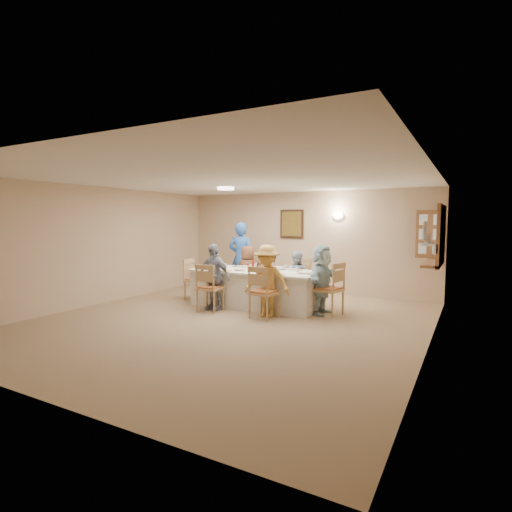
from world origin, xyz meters
The scene contains 49 objects.
ground centered at (0.00, 0.00, 0.00)m, with size 7.00×7.00×0.00m, color #91765C.
room_walls centered at (0.00, 0.00, 1.51)m, with size 7.00×7.00×7.00m.
wall_picture centered at (-0.30, 3.46, 1.70)m, with size 0.62×0.05×0.72m.
wall_sconce centered at (0.90, 3.44, 1.90)m, with size 0.26×0.09×0.18m, color white.
ceiling_light centered at (-1.00, 1.50, 2.47)m, with size 0.36×0.36×0.05m, color white.
serving_hatch centered at (3.21, 2.40, 1.50)m, with size 0.06×1.50×1.15m, color brown.
hatch_sill centered at (3.09, 2.40, 0.97)m, with size 0.30×1.50×0.05m, color brown.
shutter_door centered at (2.95, 3.16, 1.50)m, with size 0.55×0.04×1.00m, color brown.
fan_shelf centered at (3.13, 1.05, 1.40)m, with size 0.22×0.36×0.03m, color white.
desk_fan centered at (3.10, 1.05, 1.55)m, with size 0.30×0.30×0.28m, color #A5A5A8, non-canonical shape.
dining_table centered at (-0.17, 1.36, 0.38)m, with size 2.71×1.15×0.76m, color silver.
chair_back_left centered at (-0.77, 2.16, 0.46)m, with size 0.44×0.44×0.91m, color tan, non-canonical shape.
chair_back_right centered at (0.43, 2.16, 0.48)m, with size 0.46×0.46×0.96m, color tan, non-canonical shape.
chair_front_left centered at (-0.77, 0.56, 0.47)m, with size 0.45×0.45×0.95m, color tan, non-canonical shape.
chair_front_right centered at (0.43, 0.56, 0.48)m, with size 0.46×0.46×0.97m, color tan, non-canonical shape.
chair_left_end centered at (-1.72, 1.36, 0.46)m, with size 0.44×0.44×0.92m, color tan, non-canonical shape.
chair_right_end centered at (1.38, 1.36, 0.51)m, with size 0.49×0.49×1.01m, color tan, non-canonical shape.
diner_back_left centered at (-0.77, 2.04, 0.61)m, with size 0.64×0.47×1.22m, color brown.
diner_back_right centered at (0.43, 2.04, 0.57)m, with size 0.62×0.52×1.13m, color #9EABC8.
diner_front_left centered at (-0.77, 0.68, 0.66)m, with size 0.80×0.39×1.33m, color #8991A2.
diner_front_right centered at (0.43, 0.68, 0.67)m, with size 0.93×0.62×1.34m, color gold.
diner_right_end centered at (1.25, 1.36, 0.66)m, with size 0.50×1.26×1.33m, color silver.
caregiver centered at (-1.22, 2.51, 0.87)m, with size 0.70×0.53×1.75m, color #2B5BB2.
placemat_fl centered at (-0.77, 0.94, 0.76)m, with size 0.37×0.27×0.01m, color #472B19.
plate_fl centered at (-0.77, 0.94, 0.77)m, with size 0.22×0.22×0.01m, color white.
napkin_fl centered at (-0.59, 0.89, 0.77)m, with size 0.14×0.14×0.01m, color yellow.
placemat_fr centered at (0.43, 0.94, 0.76)m, with size 0.36×0.27×0.01m, color #472B19.
plate_fr centered at (0.43, 0.94, 0.77)m, with size 0.25×0.25×0.02m, color white.
napkin_fr centered at (0.61, 0.89, 0.77)m, with size 0.13×0.13×0.01m, color yellow.
placemat_bl centered at (-0.77, 1.78, 0.76)m, with size 0.37×0.28×0.01m, color #472B19.
plate_bl centered at (-0.77, 1.78, 0.77)m, with size 0.24×0.24×0.02m, color white.
napkin_bl centered at (-0.59, 1.73, 0.77)m, with size 0.14×0.14×0.01m, color yellow.
placemat_br centered at (0.43, 1.78, 0.76)m, with size 0.34×0.25×0.01m, color #472B19.
plate_br centered at (0.43, 1.78, 0.77)m, with size 0.25×0.25×0.02m, color white.
napkin_br centered at (0.61, 1.73, 0.77)m, with size 0.14×0.14×0.01m, color yellow.
placemat_le centered at (-1.27, 1.36, 0.76)m, with size 0.38×0.28×0.01m, color #472B19.
plate_le centered at (-1.27, 1.36, 0.77)m, with size 0.22×0.22×0.01m, color white.
napkin_le centered at (-1.09, 1.31, 0.77)m, with size 0.15×0.15×0.01m, color yellow.
placemat_re centered at (0.95, 1.36, 0.76)m, with size 0.33×0.25×0.01m, color #472B19.
plate_re centered at (0.95, 1.36, 0.77)m, with size 0.24×0.24×0.01m, color white.
napkin_re centered at (1.13, 1.31, 0.77)m, with size 0.14×0.14×0.01m, color yellow.
teacup_a centered at (-1.01, 1.01, 0.80)m, with size 0.11×0.11×0.08m, color white.
teacup_b centered at (0.26, 1.90, 0.80)m, with size 0.10×0.10×0.08m, color white.
bowl_a centered at (-0.43, 1.11, 0.79)m, with size 0.24×0.24×0.05m, color white.
bowl_b centered at (0.21, 1.63, 0.79)m, with size 0.27×0.27×0.07m, color white.
condiment_ketchup centered at (-0.25, 1.38, 0.88)m, with size 0.11×0.11×0.23m, color #AA0E0F.
condiment_brown centered at (-0.15, 1.42, 0.86)m, with size 0.11×0.11×0.19m, color #422511.
condiment_malt centered at (-0.04, 1.30, 0.84)m, with size 0.13×0.13×0.17m, color #422511.
drinking_glass centered at (-0.32, 1.41, 0.82)m, with size 0.07×0.07×0.11m, color silver.
Camera 1 is at (3.75, -5.82, 1.77)m, focal length 28.00 mm.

